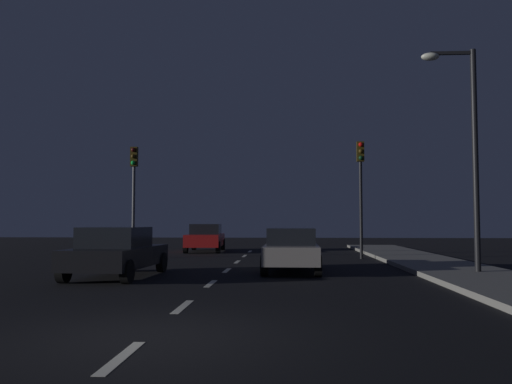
# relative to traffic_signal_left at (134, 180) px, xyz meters

# --- Properties ---
(ground_plane) EXTENTS (80.00, 80.00, 0.00)m
(ground_plane) POSITION_rel_traffic_signal_left_xyz_m (4.97, -9.02, -3.56)
(ground_plane) COLOR black
(sidewalk_curb_right) EXTENTS (3.00, 40.00, 0.15)m
(sidewalk_curb_right) POSITION_rel_traffic_signal_left_xyz_m (12.47, -9.02, -3.49)
(sidewalk_curb_right) COLOR gray
(sidewalk_curb_right) RESTS_ON ground_plane
(lane_stripe_nearest) EXTENTS (0.16, 1.60, 0.01)m
(lane_stripe_nearest) POSITION_rel_traffic_signal_left_xyz_m (4.97, -17.22, -3.56)
(lane_stripe_nearest) COLOR silver
(lane_stripe_nearest) RESTS_ON ground_plane
(lane_stripe_second) EXTENTS (0.16, 1.60, 0.01)m
(lane_stripe_second) POSITION_rel_traffic_signal_left_xyz_m (4.97, -13.42, -3.56)
(lane_stripe_second) COLOR silver
(lane_stripe_second) RESTS_ON ground_plane
(lane_stripe_third) EXTENTS (0.16, 1.60, 0.01)m
(lane_stripe_third) POSITION_rel_traffic_signal_left_xyz_m (4.97, -9.62, -3.56)
(lane_stripe_third) COLOR silver
(lane_stripe_third) RESTS_ON ground_plane
(lane_stripe_fourth) EXTENTS (0.16, 1.60, 0.01)m
(lane_stripe_fourth) POSITION_rel_traffic_signal_left_xyz_m (4.97, -5.82, -3.56)
(lane_stripe_fourth) COLOR silver
(lane_stripe_fourth) RESTS_ON ground_plane
(lane_stripe_fifth) EXTENTS (0.16, 1.60, 0.01)m
(lane_stripe_fifth) POSITION_rel_traffic_signal_left_xyz_m (4.97, -2.02, -3.56)
(lane_stripe_fifth) COLOR silver
(lane_stripe_fifth) RESTS_ON ground_plane
(lane_stripe_sixth) EXTENTS (0.16, 1.60, 0.01)m
(lane_stripe_sixth) POSITION_rel_traffic_signal_left_xyz_m (4.97, 1.78, -3.56)
(lane_stripe_sixth) COLOR silver
(lane_stripe_sixth) RESTS_ON ground_plane
(lane_stripe_seventh) EXTENTS (0.16, 1.60, 0.01)m
(lane_stripe_seventh) POSITION_rel_traffic_signal_left_xyz_m (4.97, 5.58, -3.56)
(lane_stripe_seventh) COLOR silver
(lane_stripe_seventh) RESTS_ON ground_plane
(traffic_signal_left) EXTENTS (0.32, 0.38, 5.10)m
(traffic_signal_left) POSITION_rel_traffic_signal_left_xyz_m (0.00, 0.00, 0.00)
(traffic_signal_left) COLOR #4C4C51
(traffic_signal_left) RESTS_ON ground_plane
(traffic_signal_right) EXTENTS (0.32, 0.38, 5.25)m
(traffic_signal_right) POSITION_rel_traffic_signal_left_xyz_m (10.34, 0.00, 0.10)
(traffic_signal_right) COLOR black
(traffic_signal_right) RESTS_ON ground_plane
(car_stopped_ahead) EXTENTS (1.90, 4.30, 1.44)m
(car_stopped_ahead) POSITION_rel_traffic_signal_left_xyz_m (7.15, -6.14, -2.83)
(car_stopped_ahead) COLOR gray
(car_stopped_ahead) RESTS_ON ground_plane
(car_adjacent_lane) EXTENTS (2.14, 4.48, 1.49)m
(car_adjacent_lane) POSITION_rel_traffic_signal_left_xyz_m (1.94, -8.20, -2.81)
(car_adjacent_lane) COLOR black
(car_adjacent_lane) RESTS_ON ground_plane
(car_oncoming_far) EXTENTS (2.10, 4.57, 1.53)m
(car_oncoming_far) POSITION_rel_traffic_signal_left_xyz_m (2.51, 5.40, -2.79)
(car_oncoming_far) COLOR #B21919
(car_oncoming_far) RESTS_ON ground_plane
(street_lamp_right) EXTENTS (1.67, 0.36, 6.97)m
(street_lamp_right) POSITION_rel_traffic_signal_left_xyz_m (12.52, -7.34, 0.63)
(street_lamp_right) COLOR black
(street_lamp_right) RESTS_ON ground_plane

